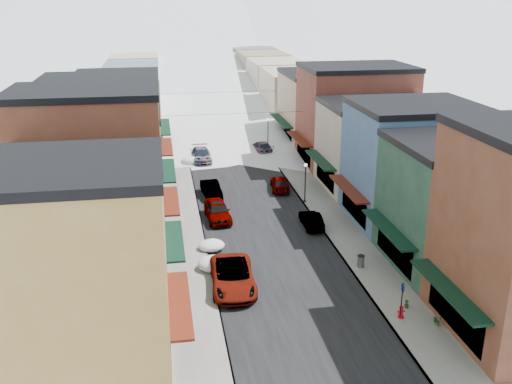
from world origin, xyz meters
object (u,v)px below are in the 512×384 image
object	(u,v)px
streetlamp_near	(305,178)
trash_can	(361,261)
car_white_suv	(233,277)
car_green_sedan	(311,220)
car_silver_sedan	(218,211)
fire_hydrant	(401,312)
car_dark_hatch	(211,189)

from	to	relation	value
streetlamp_near	trash_can	bearing A→B (deg)	-87.36
car_white_suv	car_green_sedan	distance (m)	12.56
car_silver_sedan	car_green_sedan	bearing A→B (deg)	-25.07
car_white_suv	fire_hydrant	bearing A→B (deg)	-27.85
car_silver_sedan	streetlamp_near	bearing A→B (deg)	14.22
car_green_sedan	fire_hydrant	distance (m)	15.45
car_dark_hatch	trash_can	distance (m)	19.98
car_white_suv	car_silver_sedan	xyz separation A→B (m)	(0.27, 12.66, -0.02)
car_dark_hatch	streetlamp_near	distance (m)	9.57
car_dark_hatch	fire_hydrant	bearing A→B (deg)	-75.05
car_silver_sedan	car_green_sedan	xyz separation A→B (m)	(7.81, -3.06, -0.18)
fire_hydrant	car_dark_hatch	bearing A→B (deg)	110.90
trash_can	streetlamp_near	world-z (taller)	streetlamp_near
car_dark_hatch	trash_can	bearing A→B (deg)	-68.04
fire_hydrant	car_green_sedan	bearing A→B (deg)	96.19
car_white_suv	fire_hydrant	size ratio (longest dim) A/B	7.50
car_silver_sedan	fire_hydrant	distance (m)	20.71
car_silver_sedan	car_green_sedan	distance (m)	8.39
car_silver_sedan	fire_hydrant	world-z (taller)	car_silver_sedan
trash_can	car_silver_sedan	bearing A→B (deg)	129.65
car_dark_hatch	streetlamp_near	xyz separation A→B (m)	(8.70, -3.53, 1.84)
trash_can	streetlamp_near	distance (m)	14.28
car_white_suv	streetlamp_near	world-z (taller)	streetlamp_near
fire_hydrant	streetlamp_near	distance (m)	21.34
trash_can	streetlamp_near	xyz separation A→B (m)	(-0.65, 14.13, 1.96)
car_dark_hatch	trash_can	world-z (taller)	car_dark_hatch
car_dark_hatch	streetlamp_near	size ratio (longest dim) A/B	1.16
car_white_suv	car_silver_sedan	size ratio (longest dim) A/B	1.26
car_white_suv	streetlamp_near	distance (m)	17.99
car_silver_sedan	streetlamp_near	xyz separation A→B (m)	(8.72, 2.82, 1.72)
car_silver_sedan	car_dark_hatch	bearing A→B (deg)	86.11
car_white_suv	car_green_sedan	world-z (taller)	car_white_suv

